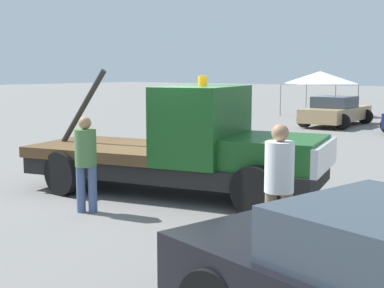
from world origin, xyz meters
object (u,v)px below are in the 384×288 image
person_near_truck (279,180)px  person_at_hood (86,157)px  tow_truck (189,149)px  parked_car_tan (336,111)px  canopy_tent_white (320,78)px

person_near_truck → person_at_hood: person_near_truck is taller
tow_truck → person_at_hood: size_ratio=3.78×
tow_truck → parked_car_tan: 15.19m
parked_car_tan → person_near_truck: bearing=-162.0°
parked_car_tan → person_at_hood: bearing=-173.8°
person_near_truck → canopy_tent_white: 23.71m
tow_truck → parked_car_tan: size_ratio=1.35×
parked_car_tan → canopy_tent_white: size_ratio=1.45×
tow_truck → canopy_tent_white: 20.72m
parked_car_tan → canopy_tent_white: 5.92m
tow_truck → person_near_truck: size_ratio=3.60×
person_at_hood → canopy_tent_white: canopy_tent_white is taller
person_at_hood → canopy_tent_white: bearing=-22.4°
tow_truck → parked_car_tan: tow_truck is taller
person_near_truck → parked_car_tan: person_near_truck is taller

